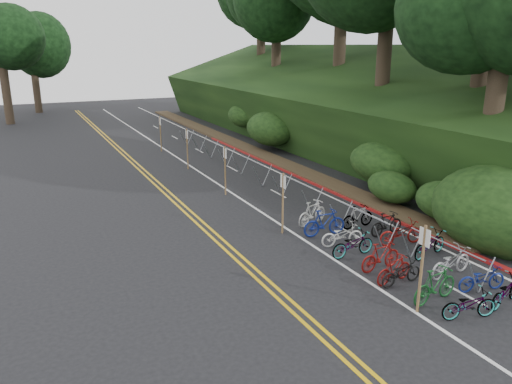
# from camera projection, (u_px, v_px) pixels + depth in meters

# --- Properties ---
(ground) EXTENTS (120.00, 120.00, 0.00)m
(ground) POSITION_uv_depth(u_px,v_px,m) (342.00, 288.00, 15.62)
(ground) COLOR black
(ground) RESTS_ON ground
(road_markings) EXTENTS (7.47, 80.00, 0.01)m
(road_markings) POSITION_uv_depth(u_px,v_px,m) (233.00, 199.00, 24.60)
(road_markings) COLOR gold
(road_markings) RESTS_ON ground
(red_curb) EXTENTS (0.25, 28.00, 0.10)m
(red_curb) POSITION_uv_depth(u_px,v_px,m) (302.00, 178.00, 28.35)
(red_curb) COLOR maroon
(red_curb) RESTS_ON ground
(embankment) EXTENTS (14.30, 48.14, 9.11)m
(embankment) POSITION_uv_depth(u_px,v_px,m) (338.00, 112.00, 36.74)
(embankment) COLOR black
(embankment) RESTS_ON ground
(bike_rack_front) EXTENTS (1.12, 3.15, 1.12)m
(bike_rack_front) POSITION_uv_depth(u_px,v_px,m) (445.00, 251.00, 16.35)
(bike_rack_front) COLOR gray
(bike_rack_front) RESTS_ON ground
(bike_racks_rest) EXTENTS (1.14, 23.00, 1.17)m
(bike_racks_rest) POSITION_uv_depth(u_px,v_px,m) (251.00, 165.00, 27.85)
(bike_racks_rest) COLOR gray
(bike_racks_rest) RESTS_ON ground
(signpost_near) EXTENTS (0.08, 0.40, 2.63)m
(signpost_near) POSITION_uv_depth(u_px,v_px,m) (422.00, 263.00, 13.80)
(signpost_near) COLOR brown
(signpost_near) RESTS_ON ground
(signposts_rest) EXTENTS (0.08, 18.40, 2.50)m
(signposts_rest) POSITION_uv_depth(u_px,v_px,m) (204.00, 156.00, 27.55)
(signposts_rest) COLOR brown
(signposts_rest) RESTS_ON ground
(bike_front) EXTENTS (0.66, 1.59, 0.93)m
(bike_front) POSITION_uv_depth(u_px,v_px,m) (394.00, 269.00, 15.85)
(bike_front) COLOR maroon
(bike_front) RESTS_ON ground
(bike_valet) EXTENTS (3.33, 10.11, 1.09)m
(bike_valet) POSITION_uv_depth(u_px,v_px,m) (396.00, 248.00, 17.46)
(bike_valet) COLOR slate
(bike_valet) RESTS_ON ground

